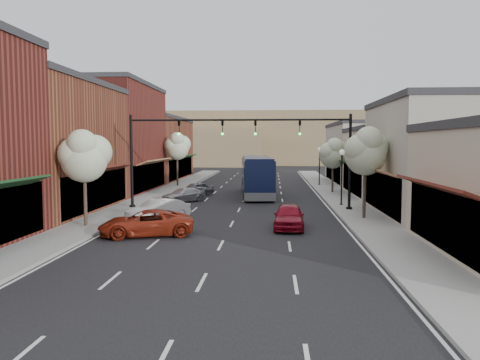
% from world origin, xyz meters
% --- Properties ---
extents(ground, '(160.00, 160.00, 0.00)m').
position_xyz_m(ground, '(0.00, 0.00, 0.00)').
color(ground, black).
rests_on(ground, ground).
extents(sidewalk_left, '(2.80, 73.00, 0.15)m').
position_xyz_m(sidewalk_left, '(-8.40, 18.50, 0.07)').
color(sidewalk_left, gray).
rests_on(sidewalk_left, ground).
extents(sidewalk_right, '(2.80, 73.00, 0.15)m').
position_xyz_m(sidewalk_right, '(8.40, 18.50, 0.07)').
color(sidewalk_right, gray).
rests_on(sidewalk_right, ground).
extents(curb_left, '(0.25, 73.00, 0.17)m').
position_xyz_m(curb_left, '(-7.00, 18.50, 0.07)').
color(curb_left, gray).
rests_on(curb_left, ground).
extents(curb_right, '(0.25, 73.00, 0.17)m').
position_xyz_m(curb_right, '(7.00, 18.50, 0.07)').
color(curb_right, gray).
rests_on(curb_right, ground).
extents(bldg_left_midnear, '(10.14, 14.10, 9.40)m').
position_xyz_m(bldg_left_midnear, '(-14.23, 6.00, 4.66)').
color(bldg_left_midnear, brown).
rests_on(bldg_left_midnear, ground).
extents(bldg_left_midfar, '(10.14, 14.10, 10.90)m').
position_xyz_m(bldg_left_midfar, '(-14.24, 20.00, 5.40)').
color(bldg_left_midfar, maroon).
rests_on(bldg_left_midfar, ground).
extents(bldg_left_far, '(10.14, 18.10, 8.40)m').
position_xyz_m(bldg_left_far, '(-14.22, 36.00, 4.16)').
color(bldg_left_far, brown).
rests_on(bldg_left_far, ground).
extents(bldg_right_midnear, '(9.14, 12.10, 7.90)m').
position_xyz_m(bldg_right_midnear, '(13.72, 6.00, 3.91)').
color(bldg_right_midnear, '#A69F8E').
rests_on(bldg_right_midnear, ground).
extents(bldg_right_midfar, '(9.14, 12.10, 6.40)m').
position_xyz_m(bldg_right_midfar, '(13.70, 18.00, 3.17)').
color(bldg_right_midfar, '#BEAD97').
rests_on(bldg_right_midfar, ground).
extents(bldg_right_far, '(9.14, 16.10, 7.40)m').
position_xyz_m(bldg_right_far, '(13.71, 32.00, 3.66)').
color(bldg_right_far, '#A69F8E').
rests_on(bldg_right_far, ground).
extents(hill_far, '(120.00, 30.00, 12.00)m').
position_xyz_m(hill_far, '(0.00, 90.00, 6.00)').
color(hill_far, '#7A6647').
rests_on(hill_far, ground).
extents(hill_near, '(50.00, 20.00, 8.00)m').
position_xyz_m(hill_near, '(-25.00, 78.00, 4.00)').
color(hill_near, '#7A6647').
rests_on(hill_near, ground).
extents(signal_mast_right, '(8.22, 0.46, 7.00)m').
position_xyz_m(signal_mast_right, '(5.62, 8.00, 4.62)').
color(signal_mast_right, black).
rests_on(signal_mast_right, ground).
extents(signal_mast_left, '(8.22, 0.46, 7.00)m').
position_xyz_m(signal_mast_left, '(-5.62, 8.00, 4.62)').
color(signal_mast_left, black).
rests_on(signal_mast_left, ground).
extents(tree_right_near, '(2.85, 2.65, 5.95)m').
position_xyz_m(tree_right_near, '(8.35, 3.94, 4.45)').
color(tree_right_near, '#47382B').
rests_on(tree_right_near, ground).
extents(tree_right_far, '(2.85, 2.65, 5.43)m').
position_xyz_m(tree_right_far, '(8.35, 19.94, 3.99)').
color(tree_right_far, '#47382B').
rests_on(tree_right_far, ground).
extents(tree_left_near, '(2.85, 2.65, 5.69)m').
position_xyz_m(tree_left_near, '(-8.25, -0.06, 4.22)').
color(tree_left_near, '#47382B').
rests_on(tree_left_near, ground).
extents(tree_left_far, '(2.85, 2.65, 6.13)m').
position_xyz_m(tree_left_far, '(-8.25, 25.94, 4.60)').
color(tree_left_far, '#47382B').
rests_on(tree_left_far, ground).
extents(lamp_post_near, '(0.44, 0.44, 4.44)m').
position_xyz_m(lamp_post_near, '(7.80, 10.50, 3.01)').
color(lamp_post_near, black).
rests_on(lamp_post_near, ground).
extents(lamp_post_far, '(0.44, 0.44, 4.44)m').
position_xyz_m(lamp_post_far, '(7.80, 28.00, 3.01)').
color(lamp_post_far, black).
rests_on(lamp_post_far, ground).
extents(coach_bus, '(3.58, 12.03, 3.62)m').
position_xyz_m(coach_bus, '(0.95, 17.61, 1.89)').
color(coach_bus, '#0E1638').
rests_on(coach_bus, ground).
extents(red_hatchback, '(1.87, 4.27, 1.43)m').
position_xyz_m(red_hatchback, '(3.42, 0.70, 0.72)').
color(red_hatchback, maroon).
rests_on(red_hatchback, ground).
extents(parked_car_a, '(5.39, 3.60, 1.37)m').
position_xyz_m(parked_car_a, '(-4.20, -1.99, 0.69)').
color(parked_car_a, maroon).
rests_on(parked_car_a, ground).
extents(parked_car_b, '(3.72, 4.33, 1.41)m').
position_xyz_m(parked_car_b, '(-4.66, 2.51, 0.70)').
color(parked_car_b, silver).
rests_on(parked_car_b, ground).
extents(parked_car_c, '(3.90, 4.15, 1.18)m').
position_xyz_m(parked_car_c, '(-4.99, 12.31, 0.59)').
color(parked_car_c, '#A3A2A7').
rests_on(parked_car_c, ground).
extents(parked_car_d, '(3.59, 3.81, 1.27)m').
position_xyz_m(parked_car_d, '(-4.73, 16.81, 0.64)').
color(parked_car_d, slate).
rests_on(parked_car_d, ground).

